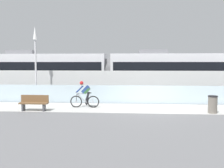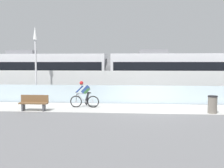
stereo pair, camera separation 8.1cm
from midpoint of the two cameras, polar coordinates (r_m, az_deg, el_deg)
ground_plane at (r=15.65m, az=8.30°, el=-5.34°), size 200.00×200.00×0.00m
bike_path_deck at (r=15.65m, az=8.30°, el=-5.32°), size 32.00×3.20×0.01m
glass_parapet at (r=17.38m, az=7.91°, el=-2.31°), size 32.00×0.05×1.21m
concrete_barrier_wall at (r=19.12m, az=7.60°, el=-0.29°), size 32.00×0.36×2.12m
tram_rail_near at (r=21.70m, az=7.21°, el=-2.49°), size 32.00×0.08×0.01m
tram_rail_far at (r=23.12m, az=7.03°, el=-2.04°), size 32.00×0.08×0.01m
tram at (r=22.33m, az=-0.90°, el=2.61°), size 22.56×2.54×3.81m
cyclist_on_bike at (r=15.76m, az=-6.16°, el=-2.37°), size 1.77×0.58×1.61m
lamp_post_antenna at (r=18.76m, az=-16.62°, el=6.28°), size 0.28×0.28×5.20m
trash_bin at (r=14.93m, az=21.12°, el=-4.22°), size 0.51×0.51×0.96m
bench at (r=15.30m, az=-16.92°, el=-3.91°), size 1.60×0.45×0.89m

